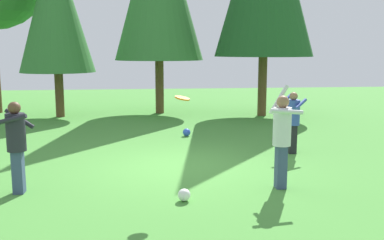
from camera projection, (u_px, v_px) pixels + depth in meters
name	position (u px, v px, depth m)	size (l,w,h in m)	color
ground_plane	(175.00, 167.00, 9.91)	(40.00, 40.00, 0.00)	#478C38
person_thrower	(282.00, 133.00, 8.22)	(0.62, 0.51, 1.95)	#38476B
person_catcher	(16.00, 140.00, 7.93)	(0.61, 0.55, 1.69)	#38476B
person_bystander	(293.00, 117.00, 11.06)	(0.72, 0.71, 1.56)	black
frisbee	(182.00, 98.00, 7.78)	(0.37, 0.37, 0.08)	orange
ball_blue	(187.00, 132.00, 13.38)	(0.23, 0.23, 0.23)	blue
ball_white	(184.00, 195.00, 7.63)	(0.22, 0.22, 0.22)	white
tree_left	(55.00, 5.00, 16.63)	(2.85, 2.85, 6.82)	brown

